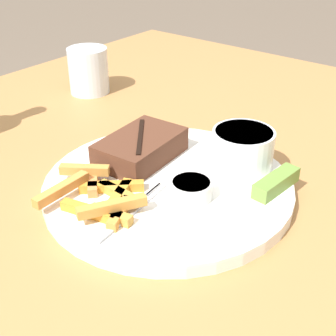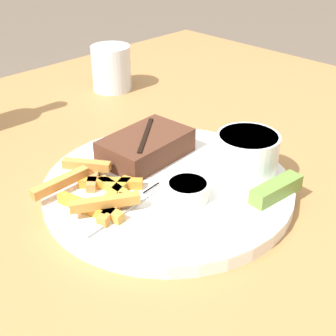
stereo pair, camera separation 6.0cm
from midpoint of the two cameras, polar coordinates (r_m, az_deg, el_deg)
The scene contains 9 objects.
dining_table at distance 0.67m, azimuth 2.61°, elevation -8.39°, with size 1.30×1.15×0.75m.
dinner_plate at distance 0.62m, azimuth 2.79°, elevation -2.39°, with size 0.33×0.33×0.02m.
steak_portion at distance 0.66m, azimuth -0.10°, elevation 2.60°, with size 0.13×0.09×0.04m.
fries_pile at distance 0.58m, azimuth -5.52°, elevation -3.09°, with size 0.13×0.14×0.02m.
coleslaw_cup at distance 0.64m, azimuth 12.33°, elevation 2.05°, with size 0.08×0.08×0.05m.
dipping_sauce_cup at distance 0.58m, azimuth 5.42°, elevation -2.75°, with size 0.05×0.05×0.02m.
pickle_spear at distance 0.60m, azimuth 15.88°, elevation -2.63°, with size 0.08×0.03×0.02m.
fork_utensil at distance 0.56m, azimuth -2.51°, elevation -5.28°, with size 0.13×0.03×0.00m.
drinking_glass at distance 0.96m, azimuth -5.08°, elevation 12.01°, with size 0.08×0.08×0.09m.
Camera 2 is at (-0.37, -0.37, 1.09)m, focal length 50.00 mm.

